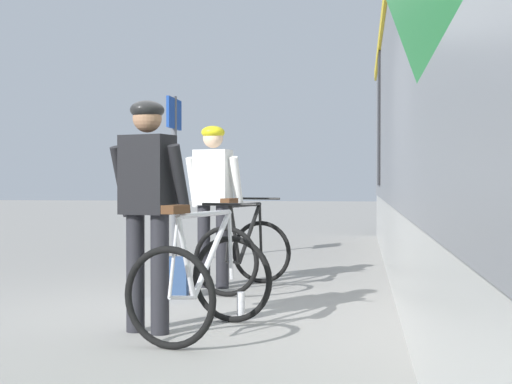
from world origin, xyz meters
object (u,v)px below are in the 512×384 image
water_bottle_by_the_backpack (175,283)px  platform_sign_post (174,150)px  bicycle_near_black (244,252)px  bicycle_far_silver (203,281)px  cyclist_far_in_dark (148,194)px  water_bottle_near_the_bikes (241,306)px  cyclist_near_in_white (213,191)px  backpack_on_platform (174,277)px

water_bottle_by_the_backpack → platform_sign_post: platform_sign_post is taller
bicycle_near_black → water_bottle_by_the_backpack: 0.82m
bicycle_near_black → water_bottle_by_the_backpack: bicycle_near_black is taller
bicycle_near_black → bicycle_far_silver: same height
cyclist_far_in_dark → water_bottle_near_the_bikes: cyclist_far_in_dark is taller
bicycle_far_silver → cyclist_near_in_white: bearing=100.1°
cyclist_far_in_dark → backpack_on_platform: cyclist_far_in_dark is taller
backpack_on_platform → bicycle_far_silver: bearing=-73.4°
cyclist_near_in_white → cyclist_far_in_dark: size_ratio=1.00×
backpack_on_platform → water_bottle_by_the_backpack: size_ratio=1.68×
bicycle_near_black → backpack_on_platform: (-0.62, -0.60, -0.20)m
bicycle_far_silver → platform_sign_post: 5.21m
cyclist_near_in_white → backpack_on_platform: (-0.25, -0.70, -0.85)m
bicycle_near_black → water_bottle_near_the_bikes: bicycle_near_black is taller
cyclist_far_in_dark → water_bottle_by_the_backpack: (-0.28, 1.84, -0.94)m
backpack_on_platform → cyclist_far_in_dark: bearing=-87.0°
water_bottle_near_the_bikes → water_bottle_by_the_backpack: (-0.89, 1.26, 0.00)m
bicycle_near_black → backpack_on_platform: bicycle_near_black is taller
water_bottle_near_the_bikes → water_bottle_by_the_backpack: bearing=125.4°
cyclist_near_in_white → water_bottle_near_the_bikes: (0.61, -1.79, -0.94)m
water_bottle_by_the_backpack → bicycle_far_silver: bearing=-69.1°
bicycle_near_black → bicycle_far_silver: 2.29m
cyclist_far_in_dark → platform_sign_post: (-1.09, 4.81, 0.57)m
bicycle_near_black → water_bottle_by_the_backpack: (-0.64, -0.43, -0.28)m
bicycle_near_black → water_bottle_near_the_bikes: size_ratio=5.07×
bicycle_near_black → cyclist_near_in_white: bearing=164.4°
cyclist_far_in_dark → bicycle_near_black: (0.37, 2.27, -0.65)m
bicycle_near_black → platform_sign_post: (-1.46, 2.55, 1.22)m
cyclist_near_in_white → backpack_on_platform: size_ratio=4.40×
bicycle_far_silver → water_bottle_near_the_bikes: 0.69m
cyclist_near_in_white → cyclist_far_in_dark: bearing=-90.1°
water_bottle_by_the_backpack → bicycle_near_black: bearing=33.9°
cyclist_far_in_dark → cyclist_near_in_white: bearing=89.9°
water_bottle_by_the_backpack → platform_sign_post: (-0.81, 2.98, 1.50)m
cyclist_near_in_white → platform_sign_post: size_ratio=0.73×
cyclist_far_in_dark → water_bottle_near_the_bikes: (0.62, 0.58, -0.94)m
cyclist_far_in_dark → bicycle_far_silver: 0.78m
cyclist_far_in_dark → water_bottle_near_the_bikes: bearing=43.1°
water_bottle_by_the_backpack → backpack_on_platform: bearing=-81.1°
cyclist_near_in_white → backpack_on_platform: 1.14m
cyclist_near_in_white → platform_sign_post: (-1.10, 2.44, 0.57)m
backpack_on_platform → water_bottle_near_the_bikes: backpack_on_platform is taller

